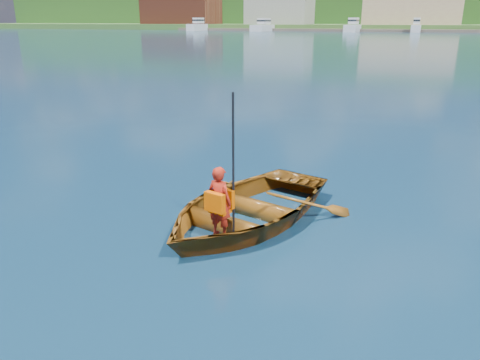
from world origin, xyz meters
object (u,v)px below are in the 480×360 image
child_paddler (220,201)px  marina_yachts (392,27)px  rowboat (246,207)px  dock (416,31)px

child_paddler → marina_yachts: 144.63m
rowboat → dock: size_ratio=0.03×
rowboat → child_paddler: (-0.09, -0.91, 0.42)m
child_paddler → marina_yachts: bearing=93.0°
rowboat → marina_yachts: marina_yachts is taller
rowboat → child_paddler: 1.01m
rowboat → marina_yachts: size_ratio=0.03×
child_paddler → marina_yachts: marina_yachts is taller
dock → marina_yachts: 8.01m
child_paddler → rowboat: bearing=84.5°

